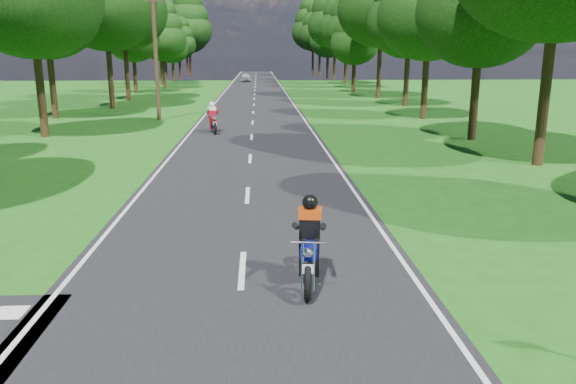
{
  "coord_description": "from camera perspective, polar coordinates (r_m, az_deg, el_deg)",
  "views": [
    {
      "loc": [
        0.36,
        -8.46,
        4.22
      ],
      "look_at": [
        1.02,
        4.0,
        1.1
      ],
      "focal_mm": 35.0,
      "sensor_mm": 36.0,
      "label": 1
    }
  ],
  "objects": [
    {
      "name": "rider_near_blue",
      "position": [
        10.42,
        2.18,
        -4.9
      ],
      "size": [
        0.88,
        2.03,
        1.64
      ],
      "primitive_type": null,
      "rotation": [
        0.0,
        0.0,
        -0.12
      ],
      "color": "#0D1297",
      "rests_on": "main_road"
    },
    {
      "name": "telegraph_pole",
      "position": [
        37.02,
        -13.28,
        13.43
      ],
      "size": [
        1.2,
        0.26,
        8.0
      ],
      "color": "#382616",
      "rests_on": "ground"
    },
    {
      "name": "distant_car",
      "position": [
        83.87,
        -4.36,
        11.56
      ],
      "size": [
        1.88,
        3.94,
        1.3
      ],
      "primitive_type": "imported",
      "rotation": [
        0.0,
        0.0,
        0.09
      ],
      "color": "silver",
      "rests_on": "main_road"
    },
    {
      "name": "main_road",
      "position": [
        58.62,
        -3.42,
        9.88
      ],
      "size": [
        7.0,
        140.0,
        0.02
      ],
      "primitive_type": "cube",
      "color": "black",
      "rests_on": "ground"
    },
    {
      "name": "treeline",
      "position": [
        68.66,
        -2.23,
        17.38
      ],
      "size": [
        40.0,
        115.35,
        14.78
      ],
      "color": "black",
      "rests_on": "ground"
    },
    {
      "name": "rider_far_red",
      "position": [
        30.53,
        -7.66,
        7.53
      ],
      "size": [
        1.02,
        2.04,
        1.63
      ],
      "primitive_type": null,
      "rotation": [
        0.0,
        0.0,
        0.2
      ],
      "color": "#980E0B",
      "rests_on": "main_road"
    },
    {
      "name": "ground",
      "position": [
        9.46,
        -5.0,
        -12.5
      ],
      "size": [
        160.0,
        160.0,
        0.0
      ],
      "primitive_type": "plane",
      "color": "#1D5413",
      "rests_on": "ground"
    },
    {
      "name": "road_markings",
      "position": [
        56.75,
        -3.57,
        9.76
      ],
      "size": [
        7.4,
        140.0,
        0.01
      ],
      "color": "silver",
      "rests_on": "main_road"
    }
  ]
}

